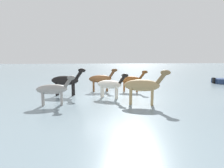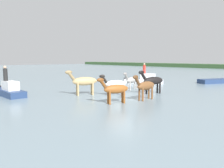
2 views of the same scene
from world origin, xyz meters
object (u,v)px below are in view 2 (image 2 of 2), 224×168
Objects in this scene: horse_gray_outer at (84,81)px; person_helmsman_aft at (5,74)px; boat_launch_far at (9,92)px; horse_pinto_flank at (153,81)px; horse_chestnut_trailing at (132,80)px; person_boatman_standing at (144,69)px; boat_motor_center at (217,82)px; horse_dun_straggler at (115,89)px; horse_mid_herd at (145,86)px; boat_skiff_near at (144,81)px; horse_dark_mare at (115,84)px.

horse_gray_outer is 6.13m from person_helmsman_aft.
horse_pinto_flank is at bearing 49.90° from boat_launch_far.
horse_chestnut_trailing is 1.81× the size of person_boatman_standing.
person_helmsman_aft is at bearing -28.46° from horse_chestnut_trailing.
horse_pinto_flank reaches higher than horse_chestnut_trailing.
horse_gray_outer is 17.26m from boat_motor_center.
horse_dun_straggler is 17.27m from boat_motor_center.
person_boatman_standing reaches higher than horse_dun_straggler.
horse_chestnut_trailing is 12.22m from boat_motor_center.
horse_mid_herd is 10.55m from boat_skiff_near.
horse_chestnut_trailing is 10.55m from boat_launch_far.
person_helmsman_aft is (-8.46, -6.78, 0.72)m from horse_mid_herd.
person_boatman_standing is (-5.44, 5.41, 0.65)m from horse_pinto_flank.
horse_dun_straggler reaches higher than boat_skiff_near.
boat_motor_center is at bearing 26.20° from boat_skiff_near.
horse_chestnut_trailing is at bearing -85.89° from boat_skiff_near.
horse_mid_herd reaches higher than boat_launch_far.
horse_chestnut_trailing is at bearing 9.66° from boat_motor_center.
horse_chestnut_trailing is at bearing -85.55° from horse_pinto_flank.
boat_skiff_near is 0.93× the size of boat_motor_center.
horse_dun_straggler is at bearing 22.54° from horse_pinto_flank.
horse_gray_outer is 1.02× the size of horse_pinto_flank.
horse_dun_straggler is at bearing -58.69° from person_boatman_standing.
person_boatman_standing reaches higher than person_helmsman_aft.
horse_dark_mare is 0.45× the size of boat_skiff_near.
boat_launch_far is at bearing 72.52° from person_helmsman_aft.
horse_pinto_flank is 7.70m from person_boatman_standing.
person_boatman_standing is at bearing -155.71° from horse_chestnut_trailing.
horse_gray_outer is at bearing 50.84° from person_helmsman_aft.
boat_skiff_near is (-5.41, 5.40, -0.77)m from horse_pinto_flank.
horse_gray_outer is (-4.61, -2.05, 0.10)m from horse_mid_herd.
person_boatman_standing is (-6.34, 10.42, 0.79)m from horse_dun_straggler.
horse_mid_herd is 0.92× the size of horse_gray_outer.
person_boatman_standing is at bearing -122.38° from horse_pinto_flank.
horse_mid_herd is at bearing -73.98° from boat_skiff_near.
horse_dun_straggler is 0.45× the size of boat_motor_center.
horse_mid_herd is 5.04m from horse_gray_outer.
horse_dun_straggler is at bearing -15.06° from horse_mid_herd.
boat_motor_center is at bearing -172.76° from horse_gray_outer.
horse_dun_straggler is at bearing 29.20° from horse_chestnut_trailing.
horse_gray_outer is (-4.09, 0.34, 0.16)m from horse_dun_straggler.
person_boatman_standing is (-5.65, -6.82, 1.56)m from boat_motor_center.
horse_pinto_flank is at bearing -176.06° from horse_dark_mare.
boat_launch_far is (-3.80, -4.56, -0.80)m from horse_gray_outer.
horse_pinto_flank is at bearing -152.90° from horse_dun_straggler.
boat_skiff_near is 1.01× the size of boat_launch_far.
horse_mid_herd is at bearing 132.65° from horse_gray_outer.
person_boatman_standing is (-0.03, 0.01, 1.42)m from boat_skiff_near.
horse_chestnut_trailing is at bearing -129.41° from horse_dun_straggler.
horse_dun_straggler is at bearing 76.48° from horse_dark_mare.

